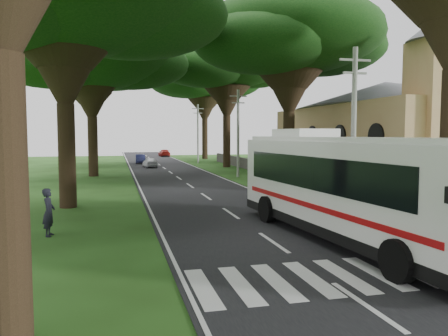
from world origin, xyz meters
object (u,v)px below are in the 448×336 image
pedestrian (49,212)px  coach_bus (346,185)px  pole_near (354,129)px  pole_far (198,132)px  pole_mid (238,132)px  distant_car_a (150,162)px  distant_car_b (140,159)px  church (386,123)px  distant_car_c (164,153)px

pedestrian → coach_bus: bearing=-103.3°
pole_near → pedestrian: size_ratio=4.30×
pole_far → pole_mid: bearing=-90.0°
pole_mid → distant_car_a: size_ratio=2.30×
pole_near → pedestrian: 13.94m
pole_mid → pole_far: 20.00m
distant_car_b → church: bearing=-50.1°
pole_near → pole_far: same height
distant_car_c → coach_bus: bearing=87.5°
church → pedestrian: church is taller
pole_far → distant_car_a: size_ratio=2.30×
distant_car_a → distant_car_c: bearing=-105.5°
pole_near → distant_car_c: 59.34m
distant_car_a → pedestrian: bearing=73.6°
pole_mid → distant_car_b: (-7.68, 21.35, -3.55)m
pedestrian → distant_car_c: bearing=-5.7°
pole_near → pole_mid: bearing=90.0°
pole_near → distant_car_b: 42.21m
distant_car_c → pedestrian: 61.05m
pole_mid → distant_car_c: pole_mid is taller
pole_near → distant_car_b: (-7.68, 41.35, -3.55)m
pole_far → distant_car_c: (-2.50, 19.18, -3.54)m
church → distant_car_b: bearing=127.8°
coach_bus → pole_mid: bearing=79.0°
pole_near → distant_car_c: pole_near is taller
pole_far → distant_car_b: 8.57m
distant_car_a → distant_car_c: (4.50, 25.74, 0.01)m
pole_mid → pole_far: same height
pole_far → coach_bus: (-2.80, -44.34, -2.12)m
pole_mid → coach_bus: (-2.80, -24.34, -2.12)m
church → distant_car_c: bearing=108.8°
distant_car_b → pedestrian: size_ratio=1.94×
distant_car_c → distant_car_a: bearing=77.9°
pole_near → coach_bus: size_ratio=0.61×
pole_near → pole_far: (0.00, 40.00, 0.00)m
pole_near → distant_car_c: size_ratio=1.92×
coach_bus → distant_car_b: size_ratio=3.64×
church → distant_car_c: size_ratio=5.75×
church → pole_near: church is taller
church → distant_car_b: 32.95m
coach_bus → distant_car_b: 45.97m
pole_mid → distant_car_b: size_ratio=2.21×
pole_mid → coach_bus: 24.60m
coach_bus → distant_car_c: size_ratio=3.15×
pole_mid → distant_car_b: bearing=109.8°
pole_near → pole_far: 40.00m
church → pedestrian: size_ratio=12.90×
distant_car_b → distant_car_a: bearing=-83.0°
pole_far → pedestrian: pole_far is taller
pole_near → pole_mid: 20.00m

